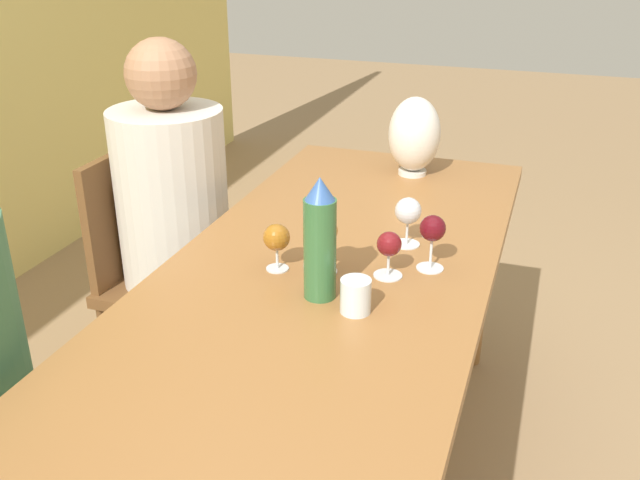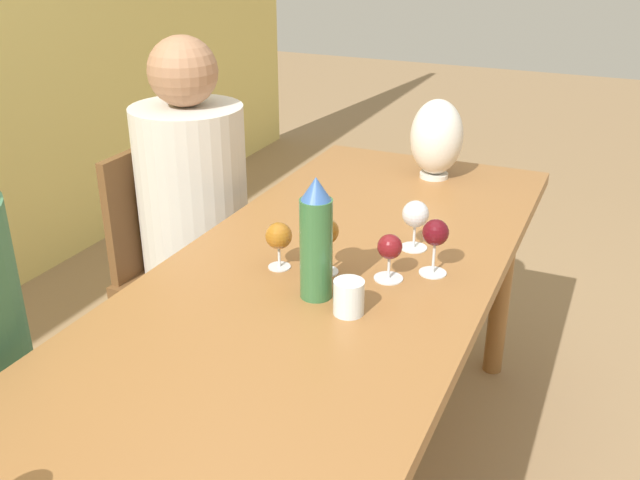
{
  "view_description": "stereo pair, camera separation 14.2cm",
  "coord_description": "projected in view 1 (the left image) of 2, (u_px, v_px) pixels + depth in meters",
  "views": [
    {
      "loc": [
        -1.3,
        -0.5,
        1.57
      ],
      "look_at": [
        0.15,
        0.0,
        0.87
      ],
      "focal_mm": 40.0,
      "sensor_mm": 36.0,
      "label": 1
    },
    {
      "loc": [
        -1.25,
        -0.63,
        1.57
      ],
      "look_at": [
        0.15,
        0.0,
        0.87
      ],
      "focal_mm": 40.0,
      "sensor_mm": 36.0,
      "label": 2
    }
  ],
  "objects": [
    {
      "name": "wine_glass_5",
      "position": [
        433.0,
        231.0,
        1.73
      ],
      "size": [
        0.07,
        0.07,
        0.14
      ],
      "color": "silver",
      "rests_on": "dining_table"
    },
    {
      "name": "vase",
      "position": [
        414.0,
        135.0,
        2.37
      ],
      "size": [
        0.17,
        0.17,
        0.26
      ],
      "color": "silver",
      "rests_on": "dining_table"
    },
    {
      "name": "wine_glass_4",
      "position": [
        323.0,
        233.0,
        1.72
      ],
      "size": [
        0.07,
        0.07,
        0.14
      ],
      "color": "silver",
      "rests_on": "dining_table"
    },
    {
      "name": "chair_far",
      "position": [
        161.0,
        268.0,
        2.44
      ],
      "size": [
        0.44,
        0.44,
        0.87
      ],
      "color": "brown",
      "rests_on": "ground_plane"
    },
    {
      "name": "wine_glass_2",
      "position": [
        277.0,
        238.0,
        1.74
      ],
      "size": [
        0.07,
        0.07,
        0.12
      ],
      "color": "silver",
      "rests_on": "dining_table"
    },
    {
      "name": "wine_glass_3",
      "position": [
        408.0,
        212.0,
        1.87
      ],
      "size": [
        0.07,
        0.07,
        0.13
      ],
      "color": "silver",
      "rests_on": "dining_table"
    },
    {
      "name": "dining_table",
      "position": [
        299.0,
        338.0,
        1.64
      ],
      "size": [
        2.36,
        0.8,
        0.77
      ],
      "color": "#936033",
      "rests_on": "ground_plane"
    },
    {
      "name": "wine_glass_1",
      "position": [
        389.0,
        246.0,
        1.71
      ],
      "size": [
        0.07,
        0.07,
        0.12
      ],
      "color": "silver",
      "rests_on": "dining_table"
    },
    {
      "name": "person_far",
      "position": [
        178.0,
        220.0,
        2.34
      ],
      "size": [
        0.36,
        0.36,
        1.25
      ],
      "color": "#2D2D38",
      "rests_on": "ground_plane"
    },
    {
      "name": "water_bottle",
      "position": [
        320.0,
        240.0,
        1.59
      ],
      "size": [
        0.07,
        0.07,
        0.29
      ],
      "color": "#336638",
      "rests_on": "dining_table"
    },
    {
      "name": "water_tumbler",
      "position": [
        356.0,
        296.0,
        1.57
      ],
      "size": [
        0.07,
        0.07,
        0.08
      ],
      "color": "silver",
      "rests_on": "dining_table"
    }
  ]
}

